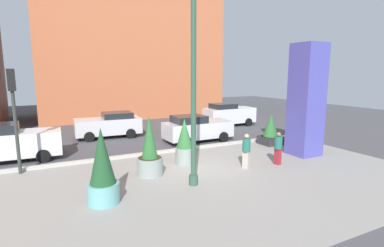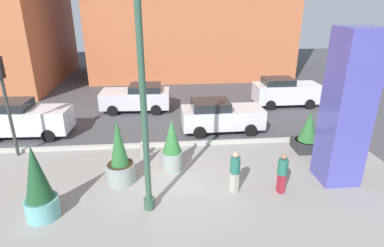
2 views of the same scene
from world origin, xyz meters
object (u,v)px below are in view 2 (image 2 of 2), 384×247
lamp_post (143,102)px  car_intersection (23,118)px  art_pillar_blue (347,109)px  potted_plant_mid_plaza (38,186)px  potted_plant_near_left (172,146)px  pedestrian_on_sidewalk (235,170)px  potted_plant_by_pillar (120,159)px  potted_plant_near_right (308,134)px  car_passing_lane (220,116)px  pedestrian_crossing (282,172)px  car_far_lane (137,97)px  traffic_light_corner (4,91)px  car_curb_west (285,92)px  fire_hydrant (143,149)px

lamp_post → car_intersection: 9.92m
art_pillar_blue → potted_plant_mid_plaza: (-10.61, -1.38, -1.74)m
potted_plant_near_left → pedestrian_on_sidewalk: bearing=-40.6°
potted_plant_by_pillar → art_pillar_blue: bearing=-3.8°
potted_plant_by_pillar → pedestrian_on_sidewalk: (4.20, -1.07, -0.11)m
potted_plant_near_right → car_intersection: 14.14m
potted_plant_near_left → car_intersection: bearing=150.8°
potted_plant_by_pillar → potted_plant_mid_plaza: 2.99m
lamp_post → car_passing_lane: (3.58, 6.57, -2.93)m
lamp_post → potted_plant_near_right: (7.20, 3.83, -2.94)m
pedestrian_on_sidewalk → art_pillar_blue: bearing=7.1°
potted_plant_near_right → pedestrian_on_sidewalk: potted_plant_near_right is taller
car_passing_lane → pedestrian_crossing: car_passing_lane is taller
car_far_lane → traffic_light_corner: bearing=-130.3°
lamp_post → car_intersection: lamp_post is taller
potted_plant_by_pillar → traffic_light_corner: bearing=151.5°
car_passing_lane → car_curb_west: car_curb_west is taller
traffic_light_corner → lamp_post: bearing=-36.6°
lamp_post → art_pillar_blue: bearing=10.0°
potted_plant_near_left → potted_plant_near_right: 6.44m
art_pillar_blue → car_intersection: 15.02m
lamp_post → car_far_lane: 10.83m
car_intersection → potted_plant_near_right: bearing=-12.2°
potted_plant_by_pillar → car_passing_lane: size_ratio=0.59×
car_passing_lane → car_far_lane: 6.03m
potted_plant_by_pillar → pedestrian_crossing: (5.88, -1.29, -0.13)m
potted_plant_by_pillar → pedestrian_on_sidewalk: potted_plant_by_pillar is taller
art_pillar_blue → pedestrian_crossing: size_ratio=3.70×
potted_plant_near_right → car_intersection: bearing=167.8°
fire_hydrant → car_curb_west: car_curb_west is taller
potted_plant_near_right → fire_hydrant: size_ratio=2.50×
art_pillar_blue → potted_plant_near_right: 3.29m
potted_plant_by_pillar → car_intersection: potted_plant_by_pillar is taller
potted_plant_by_pillar → car_curb_west: (9.74, 8.68, -0.05)m
potted_plant_mid_plaza → pedestrian_crossing: size_ratio=1.64×
potted_plant_by_pillar → fire_hydrant: potted_plant_by_pillar is taller
lamp_post → fire_hydrant: size_ratio=10.30×
car_far_lane → potted_plant_mid_plaza: bearing=-102.4°
potted_plant_mid_plaza → fire_hydrant: size_ratio=3.42×
potted_plant_mid_plaza → pedestrian_crossing: bearing=4.5°
potted_plant_mid_plaza → fire_hydrant: potted_plant_mid_plaza is taller
fire_hydrant → traffic_light_corner: bearing=173.8°
car_curb_west → pedestrian_crossing: bearing=-111.2°
car_passing_lane → pedestrian_crossing: (1.17, -6.04, 0.02)m
car_passing_lane → car_intersection: bearing=178.5°
potted_plant_near_left → car_passing_lane: (2.71, 3.93, -0.19)m
potted_plant_by_pillar → pedestrian_crossing: 6.02m
car_far_lane → pedestrian_on_sidewalk: bearing=-66.5°
traffic_light_corner → pedestrian_crossing: 11.73m
potted_plant_near_left → pedestrian_on_sidewalk: 2.90m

